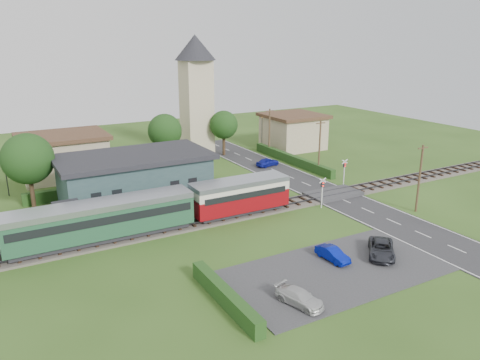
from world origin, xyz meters
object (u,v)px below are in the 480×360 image
station_building (135,178)px  car_park_dark (381,249)px  church_tower (196,86)px  pedestrian_near (233,192)px  house_east (293,131)px  car_park_blue (333,254)px  equipment_hut (68,217)px  crossing_signal_far (344,169)px  pedestrian_far (79,222)px  car_on_road (268,162)px  crossing_signal_near (322,188)px  house_west (64,155)px  car_park_silver (300,297)px  train (63,226)px

station_building → car_park_dark: bearing=-59.6°
church_tower → pedestrian_near: size_ratio=11.32×
house_east → car_park_blue: bearing=-120.8°
equipment_hut → crossing_signal_far: bearing=-1.5°
house_east → pedestrian_far: size_ratio=5.01×
church_tower → car_park_blue: bearing=-98.2°
church_tower → car_on_road: 16.06m
crossing_signal_near → house_west: bearing=130.1°
crossing_signal_near → crossing_signal_far: bearing=33.7°
house_east → car_park_dark: size_ratio=2.06×
house_east → car_park_silver: house_east is taller
station_building → house_west: 14.87m
station_building → crossing_signal_near: 19.98m
house_east → pedestrian_near: bearing=-138.7°
car_park_blue → car_park_silver: (-6.17, -4.00, -0.01)m
station_building → train: bearing=-134.6°
crossing_signal_far → car_park_silver: 27.81m
church_tower → car_park_silver: 45.13m
house_west → church_tower: bearing=8.5°
car_park_silver → pedestrian_near: bearing=57.5°
car_on_road → car_park_silver: (-17.03, -30.76, -0.04)m
station_building → church_tower: 23.89m
car_on_road → pedestrian_near: size_ratio=2.20×
church_tower → pedestrian_near: bearing=-104.9°
equipment_hut → pedestrian_near: size_ratio=1.64×
train → pedestrian_far: train is taller
crossing_signal_far → car_park_blue: 20.61m
car_park_blue → house_west: bearing=109.0°
equipment_hut → train: train is taller
train → station_building: bearing=45.4°
pedestrian_far → house_east: bearing=-67.8°
church_tower → car_park_dark: church_tower is taller
car_park_blue → pedestrian_near: 16.11m
pedestrian_far → train: bearing=140.1°
train → house_east: (38.88, 22.00, 0.62)m
train → pedestrian_near: (17.90, 3.60, -0.95)m
house_west → house_east: 35.01m
crossing_signal_near → car_park_blue: crossing_signal_near is taller
equipment_hut → car_on_road: 30.40m
station_building → crossing_signal_near: size_ratio=4.88×
train → church_tower: 36.20m
equipment_hut → pedestrian_near: bearing=1.3°
station_building → train: 12.65m
car_on_road → car_park_dark: (-6.88, -28.10, 0.04)m
house_east → car_park_silver: size_ratio=2.47×
crossing_signal_far → pedestrian_near: (-14.57, 1.20, -0.91)m
car_park_blue → pedestrian_far: (-16.64, 14.93, 0.73)m
house_east → crossing_signal_near: size_ratio=2.69×
car_park_dark → car_park_silver: bearing=-122.9°
church_tower → car_on_road: church_tower is taller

